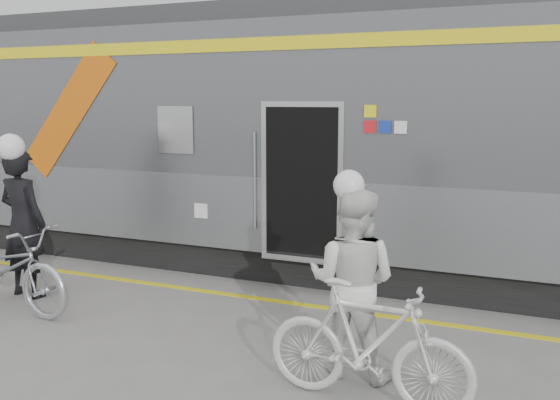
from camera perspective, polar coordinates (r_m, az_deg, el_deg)
The scene contains 9 objects.
ground at distance 6.52m, azimuth -10.73°, elevation -15.02°, with size 90.00×90.00×0.00m, color slate.
train at distance 10.43m, azimuth -6.45°, elevation 6.07°, with size 24.00×3.17×4.10m.
safety_strip at distance 8.27m, azimuth -2.52°, elevation -9.39°, with size 24.00×0.12×0.01m, color yellow.
man at distance 8.84m, azimuth -23.49°, elevation -2.05°, with size 0.75×0.49×2.06m, color black.
bicycle_left at distance 8.43m, azimuth -25.00°, elevation -5.93°, with size 0.75×2.16×1.13m, color #B1B4B9.
woman at distance 5.89m, azimuth 6.98°, elevation -7.87°, with size 0.91×0.71×1.88m, color silver.
bicycle_right at distance 5.45m, azimuth 8.44°, elevation -13.54°, with size 0.53×1.89×1.14m, color silver.
helmet_man at distance 8.69m, azimuth -24.04°, elevation 5.79°, with size 0.36×0.36×0.36m, color white.
helmet_woman at distance 5.66m, azimuth 7.20°, elevation 2.69°, with size 0.30×0.30×0.30m, color white.
Camera 1 is at (3.29, -4.93, 2.71)m, focal length 38.00 mm.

